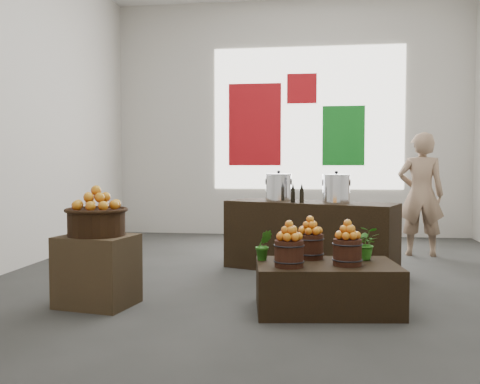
# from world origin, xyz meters

# --- Properties ---
(ground) EXTENTS (7.00, 7.00, 0.00)m
(ground) POSITION_xyz_m (0.00, 0.00, 0.00)
(ground) COLOR #333331
(ground) RESTS_ON ground
(back_wall) EXTENTS (6.00, 0.04, 4.00)m
(back_wall) POSITION_xyz_m (0.00, 3.50, 2.00)
(back_wall) COLOR beige
(back_wall) RESTS_ON ground
(back_opening) EXTENTS (3.20, 0.02, 2.40)m
(back_opening) POSITION_xyz_m (0.30, 3.48, 2.00)
(back_opening) COLOR white
(back_opening) RESTS_ON back_wall
(deco_red_left) EXTENTS (0.90, 0.04, 1.40)m
(deco_red_left) POSITION_xyz_m (-0.60, 3.47, 1.90)
(deco_red_left) COLOR #A30C12
(deco_red_left) RESTS_ON back_wall
(deco_green_right) EXTENTS (0.70, 0.04, 1.00)m
(deco_green_right) POSITION_xyz_m (0.90, 3.47, 1.70)
(deco_green_right) COLOR #116F1C
(deco_green_right) RESTS_ON back_wall
(deco_red_upper) EXTENTS (0.50, 0.04, 0.50)m
(deco_red_upper) POSITION_xyz_m (0.20, 3.47, 2.50)
(deco_red_upper) COLOR #A30C12
(deco_red_upper) RESTS_ON back_wall
(crate) EXTENTS (0.69, 0.60, 0.61)m
(crate) POSITION_xyz_m (-1.44, -1.34, 0.30)
(crate) COLOR #4E3A24
(crate) RESTS_ON ground
(wicker_basket) EXTENTS (0.49, 0.49, 0.22)m
(wicker_basket) POSITION_xyz_m (-1.44, -1.34, 0.72)
(wicker_basket) COLOR black
(wicker_basket) RESTS_ON crate
(apples_in_basket) EXTENTS (0.38, 0.38, 0.20)m
(apples_in_basket) POSITION_xyz_m (-1.44, -1.34, 0.93)
(apples_in_basket) COLOR #A7050B
(apples_in_basket) RESTS_ON wicker_basket
(display_table) EXTENTS (1.24, 0.86, 0.40)m
(display_table) POSITION_xyz_m (0.52, -1.24, 0.20)
(display_table) COLOR black
(display_table) RESTS_ON ground
(apple_bucket_front_left) EXTENTS (0.23, 0.23, 0.21)m
(apple_bucket_front_left) POSITION_xyz_m (0.22, -1.44, 0.51)
(apple_bucket_front_left) COLOR #3B1A10
(apple_bucket_front_left) RESTS_ON display_table
(apples_in_bucket_front_left) EXTENTS (0.17, 0.17, 0.16)m
(apples_in_bucket_front_left) POSITION_xyz_m (0.22, -1.44, 0.69)
(apples_in_bucket_front_left) COLOR #A7050B
(apples_in_bucket_front_left) RESTS_ON apple_bucket_front_left
(apple_bucket_front_right) EXTENTS (0.23, 0.23, 0.21)m
(apple_bucket_front_right) POSITION_xyz_m (0.68, -1.31, 0.51)
(apple_bucket_front_right) COLOR #3B1A10
(apple_bucket_front_right) RESTS_ON display_table
(apples_in_bucket_front_right) EXTENTS (0.17, 0.17, 0.16)m
(apples_in_bucket_front_right) POSITION_xyz_m (0.68, -1.31, 0.69)
(apples_in_bucket_front_right) COLOR #A7050B
(apples_in_bucket_front_right) RESTS_ON apple_bucket_front_right
(apple_bucket_rear) EXTENTS (0.23, 0.23, 0.21)m
(apple_bucket_rear) POSITION_xyz_m (0.38, -1.04, 0.51)
(apple_bucket_rear) COLOR #3B1A10
(apple_bucket_rear) RESTS_ON display_table
(apples_in_bucket_rear) EXTENTS (0.17, 0.17, 0.16)m
(apples_in_bucket_rear) POSITION_xyz_m (0.38, -1.04, 0.69)
(apples_in_bucket_rear) COLOR #A7050B
(apples_in_bucket_rear) RESTS_ON apple_bucket_rear
(herb_garnish_right) EXTENTS (0.31, 0.28, 0.29)m
(herb_garnish_right) POSITION_xyz_m (0.85, -1.03, 0.55)
(herb_garnish_right) COLOR #216314
(herb_garnish_right) RESTS_ON display_table
(herb_garnish_left) EXTENTS (0.17, 0.15, 0.26)m
(herb_garnish_left) POSITION_xyz_m (-0.01, -1.18, 0.53)
(herb_garnish_left) COLOR #216314
(herb_garnish_left) RESTS_ON display_table
(counter) EXTENTS (2.03, 1.25, 0.79)m
(counter) POSITION_xyz_m (0.37, 0.45, 0.40)
(counter) COLOR black
(counter) RESTS_ON ground
(stock_pot_left) EXTENTS (0.30, 0.30, 0.30)m
(stock_pot_left) POSITION_xyz_m (-0.00, 0.59, 0.94)
(stock_pot_left) COLOR silver
(stock_pot_left) RESTS_ON counter
(stock_pot_center) EXTENTS (0.30, 0.30, 0.30)m
(stock_pot_center) POSITION_xyz_m (0.66, 0.34, 0.94)
(stock_pot_center) COLOR silver
(stock_pot_center) RESTS_ON counter
(oil_cruets) EXTENTS (0.15, 0.10, 0.22)m
(oil_cruets) POSITION_xyz_m (0.30, 0.27, 0.90)
(oil_cruets) COLOR black
(oil_cruets) RESTS_ON counter
(shopper) EXTENTS (0.63, 0.44, 1.64)m
(shopper) POSITION_xyz_m (1.82, 1.65, 0.82)
(shopper) COLOR #8B6E55
(shopper) RESTS_ON ground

